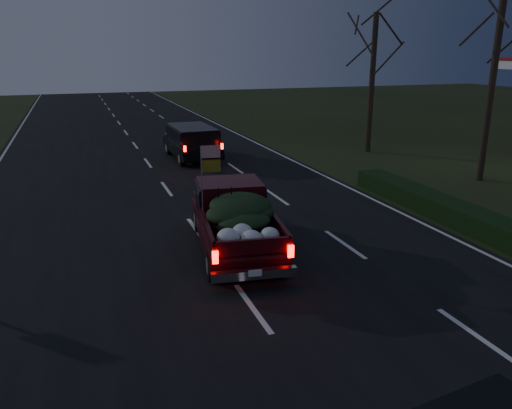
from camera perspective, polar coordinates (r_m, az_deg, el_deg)
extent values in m
plane|color=black|center=(10.61, -0.42, -11.78)|extent=(120.00, 120.00, 0.00)
cube|color=black|center=(10.60, -0.42, -11.73)|extent=(14.00, 120.00, 0.02)
cube|color=black|center=(16.74, 21.87, -0.93)|extent=(1.00, 10.00, 0.60)
cylinder|color=black|center=(22.19, 25.48, 13.23)|extent=(0.28, 0.28, 8.50)
cylinder|color=black|center=(27.09, 13.09, 13.22)|extent=(0.28, 0.28, 7.00)
cube|color=#37070E|center=(13.39, -2.44, -2.84)|extent=(2.52, 4.90, 0.51)
cube|color=#37070E|center=(13.97, -3.03, 1.02)|extent=(1.93, 1.73, 0.84)
cube|color=black|center=(13.94, -3.04, 1.39)|extent=(2.01, 1.65, 0.51)
cube|color=#37070E|center=(12.17, -1.53, -3.51)|extent=(2.09, 2.84, 0.06)
ellipsoid|color=black|center=(12.48, -1.71, -0.94)|extent=(1.72, 1.88, 0.56)
cylinder|color=gray|center=(12.89, -6.21, 2.59)|extent=(0.03, 0.03, 1.87)
cube|color=red|center=(12.75, -5.19, 6.04)|extent=(0.48, 0.09, 0.32)
cube|color=gold|center=(12.83, -5.15, 4.39)|extent=(0.48, 0.09, 0.32)
cube|color=black|center=(25.11, -7.38, 6.56)|extent=(2.03, 4.68, 0.58)
cube|color=black|center=(24.77, -7.30, 7.96)|extent=(1.89, 3.42, 0.77)
cube|color=black|center=(24.76, -7.31, 8.14)|extent=(1.98, 3.33, 0.46)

